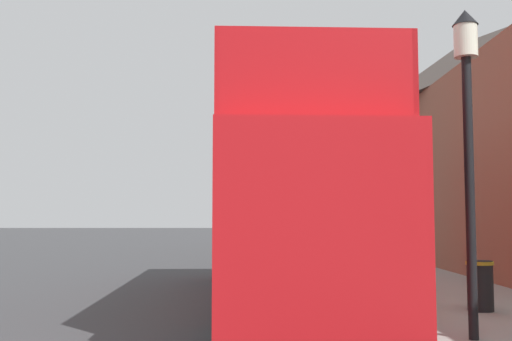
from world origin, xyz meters
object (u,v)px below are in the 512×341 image
tour_bus (284,212)px  parked_car_ahead_of_bus (293,248)px  lamp_post_second (361,159)px  litter_bin (483,284)px  lamp_post_third (326,173)px  lamp_post_nearest (471,108)px

tour_bus → parked_car_ahead_of_bus: bearing=83.3°
lamp_post_second → litter_bin: lamp_post_second is taller
lamp_post_second → litter_bin: size_ratio=5.44×
lamp_post_second → lamp_post_third: size_ratio=0.92×
litter_bin → lamp_post_nearest: bearing=-112.5°
tour_bus → litter_bin: (3.38, -2.11, -1.28)m
litter_bin → lamp_post_second: bearing=99.7°
tour_bus → parked_car_ahead_of_bus: size_ratio=2.55×
parked_car_ahead_of_bus → litter_bin: bearing=-76.8°
lamp_post_nearest → litter_bin: 3.75m
lamp_post_second → litter_bin: 6.83m
lamp_post_second → lamp_post_third: (-0.03, 8.59, 0.24)m
lamp_post_nearest → lamp_post_second: 8.59m
lamp_post_nearest → litter_bin: size_ratio=5.19×
litter_bin → parked_car_ahead_of_bus: bearing=104.1°
lamp_post_third → litter_bin: (1.08, -14.74, -3.03)m
tour_bus → lamp_post_nearest: 5.32m
tour_bus → lamp_post_third: (2.30, 12.63, 1.76)m
lamp_post_third → lamp_post_second: bearing=-89.8°
lamp_post_nearest → lamp_post_second: (-0.04, 8.59, 0.14)m
tour_bus → litter_bin: 4.19m
lamp_post_second → tour_bus: bearing=-120.0°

